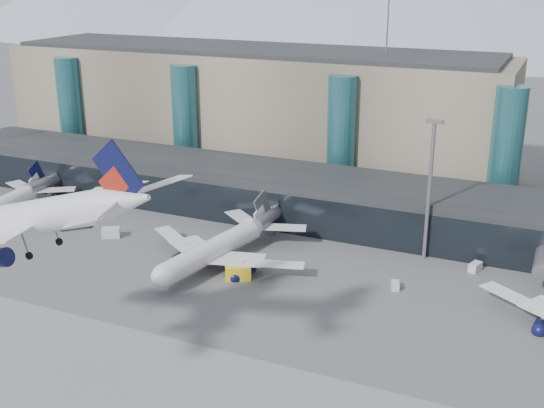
{
  "coord_description": "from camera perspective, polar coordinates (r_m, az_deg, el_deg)",
  "views": [
    {
      "loc": [
        50.84,
        -67.21,
        50.31
      ],
      "look_at": [
        6.82,
        32.0,
        12.26
      ],
      "focal_mm": 45.0,
      "sensor_mm": 36.0,
      "label": 1
    }
  ],
  "objects": [
    {
      "name": "jet_parked_left",
      "position": [
        152.32,
        -21.63,
        0.26
      ],
      "size": [
        33.71,
        33.23,
        10.89
      ],
      "rotation": [
        0.0,
        0.0,
        1.65
      ],
      "color": "silver",
      "rests_on": "ground"
    },
    {
      "name": "veh_h",
      "position": [
        116.06,
        -2.86,
        -5.74
      ],
      "size": [
        4.87,
        4.07,
        2.38
      ],
      "primitive_type": "cube",
      "rotation": [
        0.0,
        0.0,
        0.51
      ],
      "color": "yellow",
      "rests_on": "ground"
    },
    {
      "name": "hero_jet",
      "position": [
        81.97,
        -18.36,
        -0.4
      ],
      "size": [
        34.13,
        34.8,
        11.22
      ],
      "rotation": [
        0.0,
        -0.28,
        -0.07
      ],
      "color": "silver",
      "rests_on": "ground"
    },
    {
      "name": "ground",
      "position": [
        98.14,
        -11.54,
        -11.96
      ],
      "size": [
        900.0,
        900.0,
        0.0
      ],
      "primitive_type": "plane",
      "color": "#515154",
      "rests_on": "ground"
    },
    {
      "name": "veh_g",
      "position": [
        114.55,
        10.27,
        -6.72
      ],
      "size": [
        1.85,
        2.41,
        1.24
      ],
      "primitive_type": "cube",
      "rotation": [
        0.0,
        0.0,
        -1.25
      ],
      "color": "silver",
      "rests_on": "ground"
    },
    {
      "name": "terminal_main",
      "position": [
        177.99,
        -1.81,
        8.01
      ],
      "size": [
        130.0,
        30.0,
        31.0
      ],
      "color": "gray",
      "rests_on": "ground"
    },
    {
      "name": "veh_a",
      "position": [
        136.99,
        -13.32,
        -2.34
      ],
      "size": [
        3.92,
        3.38,
        1.92
      ],
      "primitive_type": "cube",
      "rotation": [
        0.0,
        0.0,
        0.53
      ],
      "color": "silver",
      "rests_on": "ground"
    },
    {
      "name": "jet_parked_mid",
      "position": [
        122.11,
        -4.03,
        -2.89
      ],
      "size": [
        34.47,
        34.88,
        11.27
      ],
      "rotation": [
        0.0,
        0.0,
        1.4
      ],
      "color": "silver",
      "rests_on": "ground"
    },
    {
      "name": "teal_towers",
      "position": [
        159.98,
        -1.04,
        6.2
      ],
      "size": [
        116.4,
        19.4,
        46.0
      ],
      "color": "#255E67",
      "rests_on": "ground"
    },
    {
      "name": "concourse",
      "position": [
        142.3,
        1.69,
        0.73
      ],
      "size": [
        170.0,
        27.0,
        10.0
      ],
      "color": "black",
      "rests_on": "ground"
    },
    {
      "name": "veh_b",
      "position": [
        129.36,
        -4.38,
        -3.22
      ],
      "size": [
        2.52,
        3.32,
        1.7
      ],
      "primitive_type": "cube",
      "rotation": [
        0.0,
        0.0,
        1.31
      ],
      "color": "yellow",
      "rests_on": "ground"
    },
    {
      "name": "lightmast_mid",
      "position": [
        122.45,
        13.07,
        1.76
      ],
      "size": [
        3.0,
        1.2,
        25.6
      ],
      "color": "slate",
      "rests_on": "ground"
    },
    {
      "name": "veh_d",
      "position": [
        124.1,
        16.64,
        -5.07
      ],
      "size": [
        2.21,
        3.01,
        1.54
      ],
      "primitive_type": "cube",
      "rotation": [
        0.0,
        0.0,
        1.25
      ],
      "color": "silver",
      "rests_on": "ground"
    }
  ]
}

